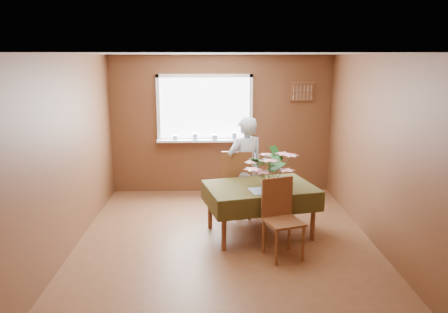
{
  "coord_description": "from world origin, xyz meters",
  "views": [
    {
      "loc": [
        -0.17,
        -5.6,
        2.48
      ],
      "look_at": [
        0.0,
        0.55,
        1.05
      ],
      "focal_mm": 35.0,
      "sensor_mm": 36.0,
      "label": 1
    }
  ],
  "objects_px": {
    "chair_far": "(237,181)",
    "seated_woman": "(245,168)",
    "flower_bouquet": "(269,167)",
    "chair_near": "(281,215)",
    "dining_table": "(260,192)"
  },
  "relations": [
    {
      "from": "chair_far",
      "to": "flower_bouquet",
      "type": "relative_size",
      "value": 1.86
    },
    {
      "from": "chair_far",
      "to": "flower_bouquet",
      "type": "height_order",
      "value": "flower_bouquet"
    },
    {
      "from": "chair_near",
      "to": "flower_bouquet",
      "type": "height_order",
      "value": "flower_bouquet"
    },
    {
      "from": "chair_near",
      "to": "chair_far",
      "type": "bearing_deg",
      "value": 90.83
    },
    {
      "from": "dining_table",
      "to": "chair_far",
      "type": "bearing_deg",
      "value": 98.56
    },
    {
      "from": "chair_near",
      "to": "seated_woman",
      "type": "bearing_deg",
      "value": 86.44
    },
    {
      "from": "chair_far",
      "to": "seated_woman",
      "type": "xyz_separation_m",
      "value": [
        0.12,
        -0.03,
        0.22
      ]
    },
    {
      "from": "chair_far",
      "to": "dining_table",
      "type": "bearing_deg",
      "value": 119.8
    },
    {
      "from": "chair_far",
      "to": "chair_near",
      "type": "bearing_deg",
      "value": 116.9
    },
    {
      "from": "flower_bouquet",
      "to": "seated_woman",
      "type": "bearing_deg",
      "value": 105.91
    },
    {
      "from": "dining_table",
      "to": "flower_bouquet",
      "type": "distance_m",
      "value": 0.46
    },
    {
      "from": "dining_table",
      "to": "chair_far",
      "type": "relative_size",
      "value": 1.55
    },
    {
      "from": "chair_far",
      "to": "flower_bouquet",
      "type": "xyz_separation_m",
      "value": [
        0.37,
        -0.89,
        0.46
      ]
    },
    {
      "from": "flower_bouquet",
      "to": "chair_near",
      "type": "bearing_deg",
      "value": -77.68
    },
    {
      "from": "chair_far",
      "to": "chair_near",
      "type": "height_order",
      "value": "chair_far"
    }
  ]
}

